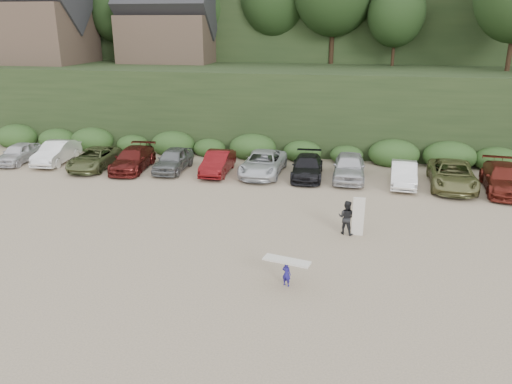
# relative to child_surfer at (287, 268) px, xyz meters

# --- Properties ---
(ground) EXTENTS (120.00, 120.00, 0.00)m
(ground) POSITION_rel_child_surfer_xyz_m (-2.50, 3.81, -0.73)
(ground) COLOR tan
(ground) RESTS_ON ground
(hillside_backdrop) EXTENTS (90.00, 41.50, 28.00)m
(hillside_backdrop) POSITION_rel_child_surfer_xyz_m (-2.76, 39.74, 10.49)
(hillside_backdrop) COLOR black
(hillside_backdrop) RESTS_ON ground
(parked_cars) EXTENTS (39.58, 6.24, 1.65)m
(parked_cars) POSITION_rel_child_surfer_xyz_m (-1.13, 13.86, 0.02)
(parked_cars) COLOR silver
(parked_cars) RESTS_ON ground
(child_surfer) EXTENTS (1.85, 0.88, 1.07)m
(child_surfer) POSITION_rel_child_surfer_xyz_m (0.00, 0.00, 0.00)
(child_surfer) COLOR navy
(child_surfer) RESTS_ON ground
(adult_surfer) EXTENTS (1.28, 0.84, 1.93)m
(adult_surfer) POSITION_rel_child_surfer_xyz_m (2.13, 5.38, 0.10)
(adult_surfer) COLOR black
(adult_surfer) RESTS_ON ground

